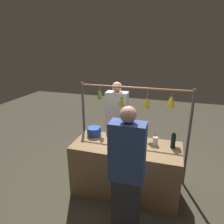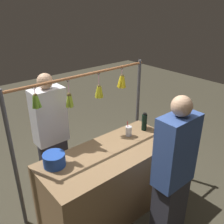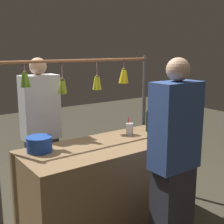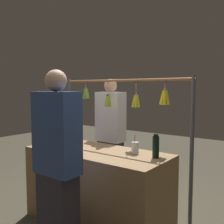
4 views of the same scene
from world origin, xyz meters
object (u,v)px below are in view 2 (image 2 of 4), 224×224
water_bottle (144,122)px  drink_cup (129,131)px  vendor_person (52,139)px  customer_person (172,179)px  blue_bucket (54,160)px

water_bottle → drink_cup: (0.26, -0.02, -0.05)m
vendor_person → customer_person: customer_person is taller
water_bottle → customer_person: bearing=59.5°
vendor_person → water_bottle: bearing=149.5°
blue_bucket → vendor_person: size_ratio=0.14×
water_bottle → drink_cup: water_bottle is taller
customer_person → blue_bucket: bearing=-49.9°
drink_cup → customer_person: (0.25, 0.89, -0.07)m
vendor_person → customer_person: (-0.54, 1.48, 0.01)m
vendor_person → customer_person: bearing=109.9°
blue_bucket → customer_person: customer_person is taller
vendor_person → drink_cup: bearing=143.0°
water_bottle → blue_bucket: 1.30m
drink_cup → vendor_person: bearing=-37.0°
water_bottle → customer_person: 1.01m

